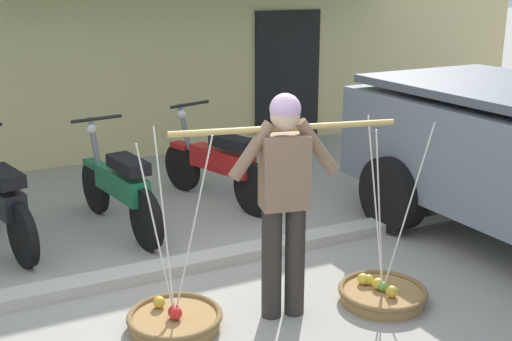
{
  "coord_description": "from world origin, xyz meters",
  "views": [
    {
      "loc": [
        -1.87,
        -4.23,
        2.45
      ],
      "look_at": [
        0.54,
        0.6,
        0.85
      ],
      "focal_mm": 45.47,
      "sensor_mm": 36.0,
      "label": 1
    }
  ],
  "objects_px": {
    "fruit_basket_right_side": "(175,319)",
    "motorcycle_third_in_row": "(119,188)",
    "fruit_basket_left_side": "(382,293)",
    "motorcycle_end_of_row": "(218,164)",
    "fruit_vendor": "(284,192)"
  },
  "relations": [
    {
      "from": "fruit_vendor",
      "to": "motorcycle_end_of_row",
      "type": "bearing_deg",
      "value": 77.2
    },
    {
      "from": "fruit_vendor",
      "to": "fruit_basket_right_side",
      "type": "relative_size",
      "value": 1.17
    },
    {
      "from": "fruit_vendor",
      "to": "fruit_basket_left_side",
      "type": "xyz_separation_m",
      "value": [
        0.8,
        -0.17,
        -0.9
      ]
    },
    {
      "from": "motorcycle_third_in_row",
      "to": "motorcycle_end_of_row",
      "type": "bearing_deg",
      "value": 15.45
    },
    {
      "from": "fruit_basket_left_side",
      "to": "motorcycle_end_of_row",
      "type": "bearing_deg",
      "value": 94.45
    },
    {
      "from": "fruit_vendor",
      "to": "motorcycle_third_in_row",
      "type": "relative_size",
      "value": 0.94
    },
    {
      "from": "fruit_vendor",
      "to": "fruit_basket_right_side",
      "type": "xyz_separation_m",
      "value": [
        -0.8,
        0.18,
        -0.9
      ]
    },
    {
      "from": "fruit_basket_left_side",
      "to": "motorcycle_third_in_row",
      "type": "distance_m",
      "value": 2.83
    },
    {
      "from": "fruit_basket_left_side",
      "to": "fruit_basket_right_side",
      "type": "relative_size",
      "value": 1.0
    },
    {
      "from": "fruit_basket_right_side",
      "to": "motorcycle_end_of_row",
      "type": "bearing_deg",
      "value": 59.97
    },
    {
      "from": "fruit_vendor",
      "to": "motorcycle_third_in_row",
      "type": "height_order",
      "value": "fruit_vendor"
    },
    {
      "from": "fruit_basket_right_side",
      "to": "motorcycle_third_in_row",
      "type": "relative_size",
      "value": 0.8
    },
    {
      "from": "fruit_basket_right_side",
      "to": "motorcycle_third_in_row",
      "type": "height_order",
      "value": "fruit_basket_right_side"
    },
    {
      "from": "fruit_basket_left_side",
      "to": "fruit_basket_right_side",
      "type": "distance_m",
      "value": 1.64
    },
    {
      "from": "motorcycle_end_of_row",
      "to": "fruit_basket_left_side",
      "type": "bearing_deg",
      "value": -85.55
    }
  ]
}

